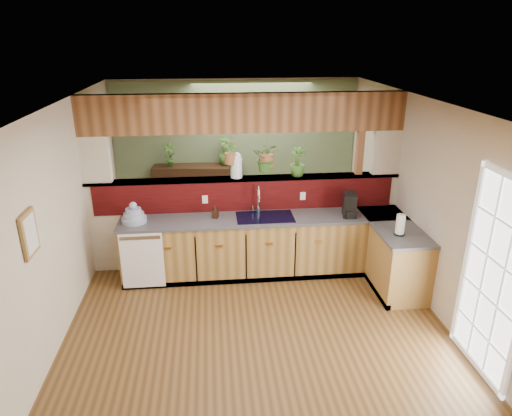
{
  "coord_description": "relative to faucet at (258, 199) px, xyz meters",
  "views": [
    {
      "loc": [
        -0.5,
        -5.04,
        3.37
      ],
      "look_at": [
        0.09,
        0.7,
        1.15
      ],
      "focal_mm": 32.0,
      "sensor_mm": 36.0,
      "label": 1
    }
  ],
  "objects": [
    {
      "name": "faucet",
      "position": [
        0.0,
        0.0,
        0.0
      ],
      "size": [
        0.19,
        0.19,
        0.42
      ],
      "color": "#B7B7B2",
      "rests_on": "countertop"
    },
    {
      "name": "french_door",
      "position": [
        2.1,
        -2.43,
        -0.08
      ],
      "size": [
        0.06,
        1.02,
        2.16
      ],
      "primitive_type": "cube",
      "color": "white",
      "rests_on": "ground"
    },
    {
      "name": "coffee_maker",
      "position": [
        1.3,
        -0.23,
        -0.07
      ],
      "size": [
        0.18,
        0.3,
        0.33
      ],
      "rotation": [
        0.0,
        0.0,
        -0.2
      ],
      "color": "black",
      "rests_on": "countertop"
    },
    {
      "name": "sage_backwall",
      "position": [
        -0.17,
        2.35,
        0.17
      ],
      "size": [
        4.55,
        0.02,
        2.55
      ],
      "primitive_type": "cube",
      "color": "#596E4B",
      "rests_on": "ground"
    },
    {
      "name": "pass_through_ledge",
      "position": [
        -0.17,
        0.22,
        0.24
      ],
      "size": [
        4.6,
        0.21,
        0.04
      ],
      "primitive_type": "cube",
      "color": "brown",
      "rests_on": "ground"
    },
    {
      "name": "framed_print",
      "position": [
        -2.44,
        -1.93,
        0.42
      ],
      "size": [
        0.04,
        0.35,
        0.45
      ],
      "color": "olive",
      "rests_on": "wall_left"
    },
    {
      "name": "glass_jar",
      "position": [
        -0.3,
        0.22,
        0.45
      ],
      "size": [
        0.17,
        0.17,
        0.38
      ],
      "color": "silver",
      "rests_on": "pass_through_ledge"
    },
    {
      "name": "navy_sink",
      "position": [
        0.08,
        -0.16,
        -0.31
      ],
      "size": [
        0.82,
        0.5,
        0.18
      ],
      "color": "black",
      "rests_on": "countertop"
    },
    {
      "name": "wall_left",
      "position": [
        -2.47,
        -1.13,
        0.17
      ],
      "size": [
        0.02,
        7.0,
        2.6
      ],
      "primitive_type": "cube",
      "color": "beige",
      "rests_on": "ground"
    },
    {
      "name": "dishwasher",
      "position": [
        -1.65,
        -0.47,
        -0.67
      ],
      "size": [
        0.58,
        0.03,
        0.82
      ],
      "color": "white",
      "rests_on": "ground"
    },
    {
      "name": "shelving_console",
      "position": [
        -0.91,
        2.12,
        -0.63
      ],
      "size": [
        1.7,
        0.61,
        1.11
      ],
      "primitive_type": "cube",
      "rotation": [
        0.0,
        0.0,
        -0.1
      ],
      "color": "black",
      "rests_on": "ground"
    },
    {
      "name": "countertop",
      "position": [
        0.67,
        -0.27,
        -0.68
      ],
      "size": [
        4.14,
        1.52,
        0.9
      ],
      "color": "olive",
      "rests_on": "ground"
    },
    {
      "name": "wall_right",
      "position": [
        2.13,
        -1.13,
        0.17
      ],
      "size": [
        0.02,
        7.0,
        2.6
      ],
      "primitive_type": "cube",
      "color": "beige",
      "rests_on": "ground"
    },
    {
      "name": "header_beam",
      "position": [
        -0.17,
        0.22,
        1.2
      ],
      "size": [
        4.6,
        0.15,
        0.55
      ],
      "primitive_type": "cube",
      "color": "brown",
      "rests_on": "ground"
    },
    {
      "name": "shelf_plant_a",
      "position": [
        -1.42,
        2.12,
        0.15
      ],
      "size": [
        0.24,
        0.17,
        0.44
      ],
      "primitive_type": "imported",
      "rotation": [
        0.0,
        0.0,
        -0.05
      ],
      "color": "#32591F",
      "rests_on": "shelving_console"
    },
    {
      "name": "wall_back",
      "position": [
        -0.17,
        2.37,
        0.17
      ],
      "size": [
        4.6,
        0.02,
        2.6
      ],
      "primitive_type": "cube",
      "color": "beige",
      "rests_on": "ground"
    },
    {
      "name": "ledge_plant_right",
      "position": [
        0.6,
        0.22,
        0.47
      ],
      "size": [
        0.31,
        0.31,
        0.42
      ],
      "primitive_type": "imported",
      "rotation": [
        0.0,
        0.0,
        -0.4
      ],
      "color": "#32591F",
      "rests_on": "pass_through_ledge"
    },
    {
      "name": "floor_plant",
      "position": [
        0.6,
        0.89,
        -0.75
      ],
      "size": [
        0.7,
        0.61,
        0.75
      ],
      "primitive_type": "imported",
      "rotation": [
        0.0,
        0.0,
        0.04
      ],
      "color": "#32591F",
      "rests_on": "ground"
    },
    {
      "name": "hanging_plant_a",
      "position": [
        -0.37,
        0.22,
        0.71
      ],
      "size": [
        0.24,
        0.19,
        0.51
      ],
      "color": "brown",
      "rests_on": "header_beam"
    },
    {
      "name": "ceiling",
      "position": [
        -0.17,
        -1.13,
        1.47
      ],
      "size": [
        4.6,
        7.0,
        0.01
      ],
      "primitive_type": "cube",
      "color": "brown",
      "rests_on": "ground"
    },
    {
      "name": "soap_dispenser",
      "position": [
        -0.63,
        -0.11,
        -0.14
      ],
      "size": [
        0.11,
        0.11,
        0.18
      ],
      "primitive_type": "imported",
      "rotation": [
        0.0,
        0.0,
        -0.33
      ],
      "color": "#392014",
      "rests_on": "countertop"
    },
    {
      "name": "shelf_plant_b",
      "position": [
        -0.38,
        2.12,
        0.18
      ],
      "size": [
        0.37,
        0.37,
        0.51
      ],
      "primitive_type": "imported",
      "rotation": [
        0.0,
        0.0,
        0.39
      ],
      "color": "#32591F",
      "rests_on": "shelving_console"
    },
    {
      "name": "ground",
      "position": [
        -0.17,
        -1.13,
        -1.13
      ],
      "size": [
        4.6,
        7.0,
        0.01
      ],
      "primitive_type": "cube",
      "color": "brown",
      "rests_on": "ground"
    },
    {
      "name": "hanging_plant_b",
      "position": [
        0.15,
        0.22,
        0.74
      ],
      "size": [
        0.47,
        0.44,
        0.55
      ],
      "color": "brown",
      "rests_on": "header_beam"
    },
    {
      "name": "paper_towel",
      "position": [
        1.76,
        -0.94,
        -0.09
      ],
      "size": [
        0.14,
        0.14,
        0.3
      ],
      "color": "black",
      "rests_on": "countertop"
    },
    {
      "name": "dish_stack",
      "position": [
        -1.75,
        -0.16,
        -0.13
      ],
      "size": [
        0.34,
        0.34,
        0.3
      ],
      "color": "#8E99B8",
      "rests_on": "countertop"
    },
    {
      "name": "pass_through_partition",
      "position": [
        -0.14,
        0.21,
        0.06
      ],
      "size": [
        4.6,
        0.21,
        2.6
      ],
      "color": "beige",
      "rests_on": "ground"
    }
  ]
}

